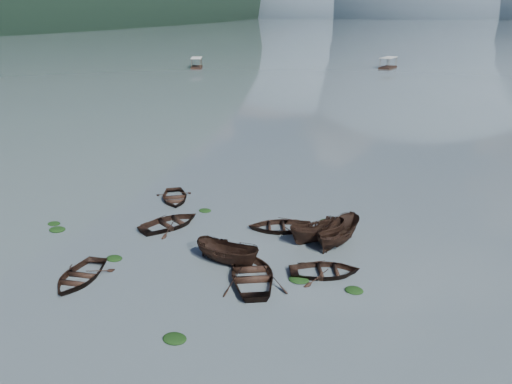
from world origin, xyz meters
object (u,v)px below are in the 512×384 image
at_px(rowboat_3, 253,279).
at_px(pontoon_centre, 388,68).
at_px(rowboat_0, 80,279).
at_px(pontoon_left, 197,68).

height_order(rowboat_3, pontoon_centre, pontoon_centre).
distance_m(rowboat_0, pontoon_centre, 109.11).
bearing_deg(pontoon_centre, rowboat_3, -76.01).
xyz_separation_m(rowboat_0, pontoon_left, (-43.11, 91.65, 0.00)).
xyz_separation_m(rowboat_3, pontoon_left, (-51.86, 88.04, 0.00)).
distance_m(pontoon_left, pontoon_centre, 46.70).
bearing_deg(rowboat_0, pontoon_centre, 80.04).
xyz_separation_m(pontoon_left, pontoon_centre, (43.32, 17.46, 0.00)).
height_order(rowboat_3, pontoon_left, pontoon_left).
xyz_separation_m(rowboat_0, rowboat_3, (8.75, 3.60, 0.00)).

